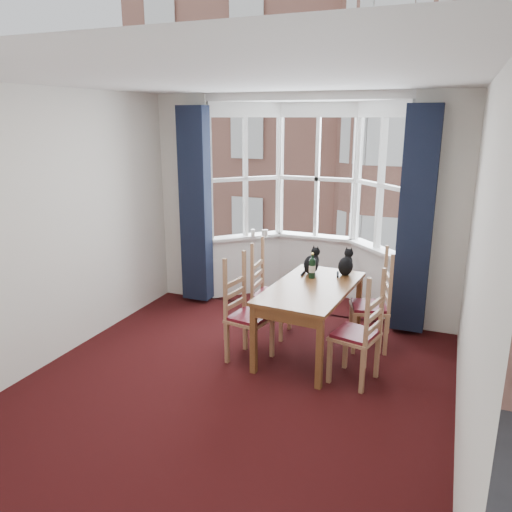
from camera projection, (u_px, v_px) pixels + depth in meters
The scene contains 23 objects.
floor at pixel (228, 392), 4.70m from camera, with size 4.50×4.50×0.00m, color black.
ceiling at pixel (223, 78), 3.95m from camera, with size 4.50×4.50×0.00m, color white.
wall_left at pixel (47, 230), 5.04m from camera, with size 4.50×4.50×0.00m, color silver.
wall_right at pixel (475, 275), 3.61m from camera, with size 4.50×4.50×0.00m, color silver.
wall_near at pixel (19, 364), 2.31m from camera, with size 4.00×4.00×0.00m, color silver.
wall_back_pier_left at pixel (187, 199), 6.93m from camera, with size 0.70×0.12×2.80m, color silver.
wall_back_pier_right at pixel (438, 216), 5.75m from camera, with size 0.70×0.12×2.80m, color silver.
bay_window at pixel (312, 201), 6.79m from camera, with size 2.76×0.94×2.80m.
curtain_left at pixel (196, 206), 6.70m from camera, with size 0.38×0.22×2.60m, color #161D32.
curtain_right at pixel (416, 222), 5.68m from camera, with size 0.38×0.22×2.60m, color #161D32.
dining_table at pixel (311, 294), 5.34m from camera, with size 0.91×1.54×0.76m.
chair_left_near at pixel (242, 317), 5.26m from camera, with size 0.46×0.48×0.92m.
chair_left_far at pixel (265, 295), 5.90m from camera, with size 0.42×0.43×0.92m.
chair_right_near at pixel (364, 338), 4.75m from camera, with size 0.48×0.50×0.92m.
chair_right_far at pixel (377, 308), 5.50m from camera, with size 0.50×0.52×0.92m.
cat_left at pixel (312, 263), 5.73m from camera, with size 0.24×0.27×0.32m.
cat_right at pixel (346, 264), 5.67m from camera, with size 0.21×0.26×0.32m.
wine_bottle at pixel (312, 267), 5.56m from camera, with size 0.07×0.07×0.29m.
candle_tall at pixel (253, 233), 7.07m from camera, with size 0.06×0.06×0.10m, color white.
candle_short at pixel (264, 233), 7.04m from camera, with size 0.06×0.06×0.10m, color white.
candle_extra at pixel (266, 233), 7.05m from camera, with size 0.05×0.05×0.10m, color white.
street at pixel (422, 242), 35.15m from camera, with size 80.00×80.00×0.00m, color #333335.
tenement_building at pixel (403, 145), 16.80m from camera, with size 18.40×7.80×15.20m.
Camera 1 is at (1.80, -3.78, 2.50)m, focal length 35.00 mm.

